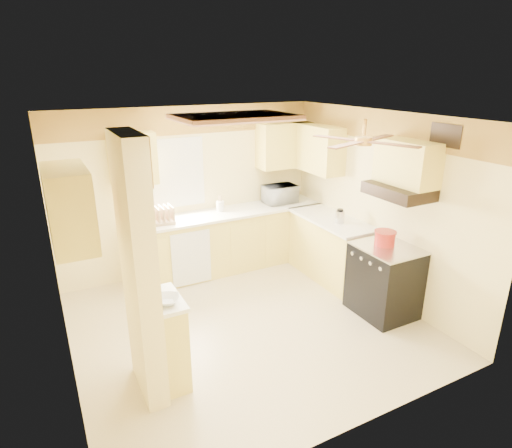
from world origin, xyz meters
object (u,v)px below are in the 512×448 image
dutch_oven (385,238)px  microwave (280,194)px  kettle (340,216)px  stove (384,280)px  bowl (166,300)px

dutch_oven → microwave: bearing=97.1°
microwave → kettle: size_ratio=2.61×
stove → microwave: microwave is taller
microwave → bowl: (-2.57, -2.28, -0.11)m
bowl → stove: bearing=1.9°
kettle → dutch_oven: bearing=-88.6°
bowl → kettle: (2.81, 1.04, 0.06)m
stove → kettle: 1.11m
microwave → kettle: 1.27m
kettle → stove: bearing=-89.5°
dutch_oven → kettle: size_ratio=1.36×
microwave → dutch_oven: size_ratio=1.92×
stove → dutch_oven: 0.55m
stove → microwave: 2.29m
microwave → stove: bearing=96.4°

